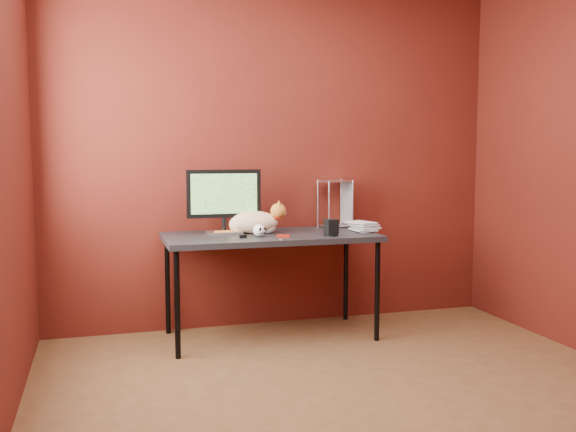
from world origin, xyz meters
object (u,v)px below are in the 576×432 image
object	(u,v)px
book_stack	(355,176)
skull_mug	(259,230)
desk	(270,241)
monitor	(224,198)
cat	(255,222)
speaker	(331,228)

from	to	relation	value
book_stack	skull_mug	bearing A→B (deg)	-174.38
desk	monitor	xyz separation A→B (m)	(-0.31, 0.11, 0.31)
skull_mug	cat	bearing A→B (deg)	64.83
desk	cat	size ratio (longest dim) A/B	2.93
skull_mug	monitor	bearing A→B (deg)	110.69
desk	cat	world-z (taller)	cat
cat	book_stack	size ratio (longest dim) A/B	0.63
speaker	book_stack	distance (m)	0.46
cat	skull_mug	size ratio (longest dim) A/B	5.46
desk	cat	xyz separation A→B (m)	(-0.10, 0.07, 0.13)
speaker	cat	bearing A→B (deg)	140.99
monitor	speaker	distance (m)	0.79
desk	book_stack	xyz separation A→B (m)	(0.63, -0.04, 0.46)
cat	skull_mug	world-z (taller)	cat
speaker	book_stack	bearing A→B (deg)	24.15
skull_mug	speaker	xyz separation A→B (m)	(0.49, -0.09, 0.01)
desk	monitor	bearing A→B (deg)	161.20
cat	skull_mug	xyz separation A→B (m)	(-0.01, -0.18, -0.04)
skull_mug	desk	bearing A→B (deg)	25.02
cat	monitor	bearing A→B (deg)	-175.31
desk	book_stack	size ratio (longest dim) A/B	1.85
desk	skull_mug	size ratio (longest dim) A/B	15.97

